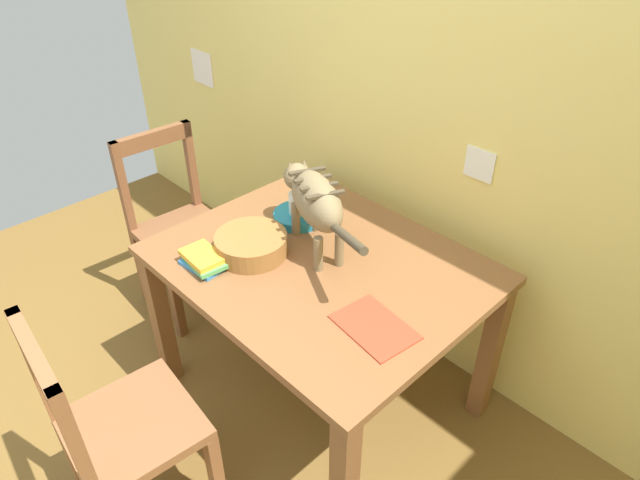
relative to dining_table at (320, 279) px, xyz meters
The scene contains 10 objects.
wall_rear 0.87m from the dining_table, 97.71° to the left, with size 4.70×0.11×2.50m.
dining_table is the anchor object (origin of this frame).
cat 0.32m from the dining_table, 146.63° to the left, with size 0.66×0.33×0.32m.
saucer_bowl 0.33m from the dining_table, 153.29° to the left, with size 0.21×0.21×0.04m, color teal.
coffee_mug 0.35m from the dining_table, 152.95° to the left, with size 0.12×0.08×0.09m.
magazine 0.42m from the dining_table, 17.87° to the right, with size 0.27×0.19×0.01m, color red.
book_stack 0.46m from the dining_table, 130.33° to the right, with size 0.19×0.13×0.06m.
wicker_basket 0.30m from the dining_table, 145.25° to the right, with size 0.28×0.28×0.08m.
wooden_chair_near 1.01m from the dining_table, behind, with size 0.44×0.44×0.95m.
wooden_chair_far 0.89m from the dining_table, 94.78° to the right, with size 0.46×0.46×0.95m.
Camera 1 is at (1.33, -0.19, 2.06)m, focal length 31.37 mm.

